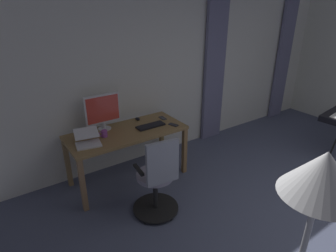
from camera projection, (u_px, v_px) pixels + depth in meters
The scene contains 13 objects.
back_room_partition at pixel (189, 71), 4.75m from camera, with size 6.27×0.10×2.59m, color silver.
curtain_left_panel at pixel (283, 61), 5.93m from camera, with size 0.37×0.06×2.41m, color slate.
curtain_right_panel at pixel (214, 74), 4.95m from camera, with size 0.43×0.06×2.41m, color slate.
desk at pixel (127, 137), 3.89m from camera, with size 1.60×0.70×0.76m.
office_chair at pixel (158, 181), 3.28m from camera, with size 0.56×0.56×1.04m.
computer_monitor at pixel (103, 110), 3.80m from camera, with size 0.49×0.18×0.49m.
computer_keyboard at pixel (151, 126), 3.98m from camera, with size 0.41×0.15×0.02m, color black.
laptop at pixel (88, 140), 3.49m from camera, with size 0.34×0.36×0.16m.
computer_mouse at pixel (138, 119), 4.19m from camera, with size 0.06×0.10×0.04m, color black.
cell_phone_by_monitor at pixel (173, 125), 4.03m from camera, with size 0.07×0.14×0.01m, color #232328.
cell_phone_face_up at pixel (163, 118), 4.26m from camera, with size 0.07×0.14×0.01m, color #333338.
mug_coffee at pixel (104, 134), 3.67m from camera, with size 0.12×0.08×0.09m.
floor_lamp at pixel (316, 202), 1.27m from camera, with size 0.35×0.35×1.82m.
Camera 1 is at (2.94, 0.54, 2.39)m, focal length 30.42 mm.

